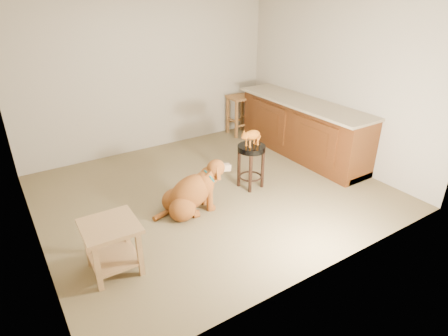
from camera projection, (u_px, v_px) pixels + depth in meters
floor at (213, 191)px, 5.28m from camera, size 4.50×4.00×0.01m
room_shell at (211, 71)px, 4.55m from camera, size 4.54×4.04×2.62m
cabinet_run at (302, 130)px, 6.27m from camera, size 0.70×2.56×0.94m
padded_stool at (251, 158)px, 5.22m from camera, size 0.39×0.39×0.64m
wood_stool at (239, 115)px, 7.20m from camera, size 0.43×0.43×0.75m
side_table at (112, 240)px, 3.66m from camera, size 0.54×0.54×0.55m
golden_retriever at (191, 193)px, 4.70m from camera, size 1.09×0.56×0.69m
tabby_kitten at (251, 136)px, 5.07m from camera, size 0.43×0.20×0.27m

